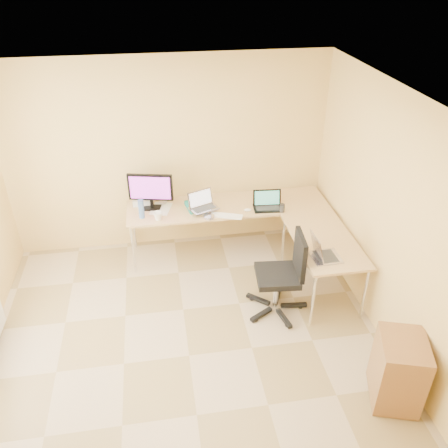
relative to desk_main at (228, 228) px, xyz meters
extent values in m
plane|color=tan|center=(-0.72, -1.85, -0.36)|extent=(4.50, 4.50, 0.00)
plane|color=white|center=(-0.72, -1.85, 2.24)|extent=(4.50, 4.50, 0.00)
plane|color=#E6BC73|center=(-0.72, 0.40, 0.93)|extent=(4.50, 0.00, 4.50)
plane|color=#E6BC73|center=(1.38, -1.85, 0.93)|extent=(0.00, 4.50, 4.50)
cube|color=tan|center=(0.00, 0.00, 0.00)|extent=(2.65, 0.70, 0.73)
cube|color=tan|center=(0.98, -1.00, 0.00)|extent=(0.70, 1.30, 0.73)
cube|color=black|center=(-0.99, 0.06, 0.61)|extent=(0.60, 0.31, 0.49)
cube|color=#147366|center=(-0.43, -0.02, 0.39)|extent=(0.27, 0.34, 0.05)
cube|color=#A4A1B6|center=(-0.34, -0.15, 0.53)|extent=(0.42, 0.38, 0.22)
cube|color=black|center=(0.49, -0.19, 0.48)|extent=(0.39, 0.30, 0.23)
cube|color=white|center=(-0.07, -0.30, 0.37)|extent=(0.42, 0.25, 0.02)
ellipsoid|color=white|center=(0.22, -0.21, 0.38)|extent=(0.11, 0.08, 0.03)
imported|color=white|center=(-0.93, -0.24, 0.42)|extent=(0.15, 0.15, 0.11)
cylinder|color=#B4B1D6|center=(-0.29, -0.30, 0.38)|extent=(0.14, 0.14, 0.03)
cylinder|color=#486DA9|center=(-1.13, -0.16, 0.49)|extent=(0.09, 0.09, 0.25)
cube|color=silver|center=(-0.88, 0.03, 0.37)|extent=(0.32, 0.39, 0.01)
cube|color=silver|center=(-1.13, 0.20, 0.41)|extent=(0.23, 0.17, 0.08)
cylinder|color=beige|center=(-0.85, 0.20, 0.53)|extent=(0.26, 0.26, 0.32)
cylinder|color=#282828|center=(0.65, -0.30, 0.42)|extent=(0.07, 0.07, 0.11)
cube|color=silver|center=(0.86, -1.36, 0.49)|extent=(0.38, 0.30, 0.25)
cube|color=black|center=(0.35, -1.29, 0.13)|extent=(0.67, 0.67, 1.02)
cube|color=brown|center=(1.13, -2.66, -0.01)|extent=(0.54, 0.60, 0.70)
camera|label=1|loc=(-0.91, -5.25, 3.33)|focal=36.91mm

